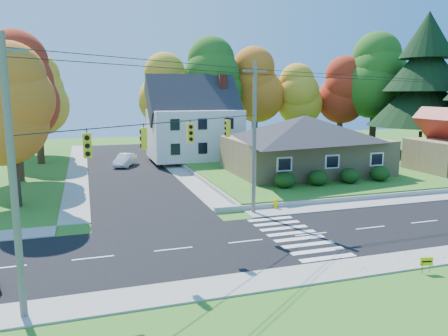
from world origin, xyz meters
name	(u,v)px	position (x,y,z in m)	size (l,w,h in m)	color
ground	(311,234)	(0.00, 0.00, 0.00)	(120.00, 120.00, 0.00)	#3D7923
road_main	(311,234)	(0.00, 0.00, 0.01)	(90.00, 8.00, 0.02)	black
road_cross	(126,168)	(-8.00, 26.00, 0.01)	(8.00, 44.00, 0.02)	black
sidewalk_north	(275,211)	(0.00, 5.00, 0.04)	(90.00, 2.00, 0.08)	#9C9A90
sidewalk_south	(364,266)	(0.00, -5.00, 0.04)	(90.00, 2.00, 0.08)	#9C9A90
lawn	(323,163)	(13.00, 21.00, 0.25)	(30.00, 30.00, 0.50)	#3D7923
ranch_house	(305,143)	(8.00, 16.00, 3.27)	(14.60, 10.60, 5.40)	tan
colonial_house	(194,123)	(0.04, 28.00, 4.58)	(10.40, 8.40, 9.60)	silver
hedge_row	(334,177)	(7.50, 9.80, 1.14)	(10.70, 1.70, 1.27)	#163A10
traffic_infrastructure	(300,143)	(-0.15, 1.35, 5.15)	(38.10, 10.66, 10.00)	#666059
tree_lot_0	(166,90)	(-2.00, 34.00, 8.31)	(6.72, 6.72, 12.51)	#3F2A19
tree_lot_1	(214,80)	(4.00, 33.00, 9.61)	(7.84, 7.84, 14.60)	#3F2A19
tree_lot_2	(255,86)	(10.00, 34.00, 8.96)	(7.28, 7.28, 13.56)	#3F2A19
tree_lot_3	(299,95)	(16.00, 33.00, 7.65)	(6.16, 6.16, 11.47)	#3F2A19
tree_lot_4	(341,91)	(22.00, 32.00, 8.31)	(6.72, 6.72, 12.51)	#3F2A19
tree_lot_5	(376,76)	(26.00, 30.00, 10.27)	(8.40, 8.40, 15.64)	#3F2A19
conifer_east_a	(425,81)	(27.00, 22.00, 9.39)	(12.80, 12.80, 16.96)	#3F2A19
tree_west_0	(8,106)	(-17.00, 12.00, 7.15)	(6.16, 6.16, 11.47)	#3F2A19
tree_west_1	(13,88)	(-18.00, 22.00, 8.46)	(7.28, 7.28, 13.56)	#3F2A19
tree_west_2	(37,95)	(-17.00, 32.00, 7.81)	(6.72, 6.72, 12.51)	#3F2A19
tree_west_3	(25,84)	(-19.00, 40.00, 9.11)	(7.84, 7.84, 14.60)	#3F2A19
white_car	(125,160)	(-8.01, 27.12, 0.71)	(1.46, 4.19, 1.38)	white
fire_hydrant	(276,204)	(0.34, 5.68, 0.36)	(0.43, 0.33, 0.75)	#ECDE00
yard_sign	(427,262)	(2.29, -6.40, 0.52)	(0.58, 0.18, 0.74)	black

